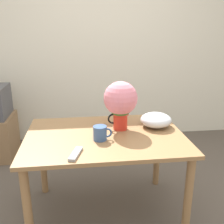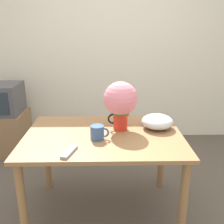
% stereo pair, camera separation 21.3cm
% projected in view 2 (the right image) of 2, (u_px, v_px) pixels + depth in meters
% --- Properties ---
extents(wall_back, '(8.00, 0.05, 2.60)m').
position_uv_depth(wall_back, '(113.00, 47.00, 3.56)').
color(wall_back, '#EDE5CC').
rests_on(wall_back, ground_plane).
extents(table, '(1.24, 0.89, 0.74)m').
position_uv_depth(table, '(104.00, 146.00, 2.11)').
color(table, olive).
rests_on(table, ground_plane).
extents(flower_vase, '(0.27, 0.27, 0.40)m').
position_uv_depth(flower_vase, '(121.00, 102.00, 2.11)').
color(flower_vase, red).
rests_on(flower_vase, table).
extents(coffee_mug, '(0.14, 0.10, 0.11)m').
position_uv_depth(coffee_mug, '(98.00, 133.00, 1.97)').
color(coffee_mug, '#385689').
rests_on(coffee_mug, table).
extents(white_bowl, '(0.26, 0.26, 0.12)m').
position_uv_depth(white_bowl, '(157.00, 122.00, 2.19)').
color(white_bowl, silver).
rests_on(white_bowl, table).
extents(remote_control, '(0.10, 0.19, 0.02)m').
position_uv_depth(remote_control, '(69.00, 152.00, 1.76)').
color(remote_control, '#999999').
rests_on(remote_control, table).
extents(tv_stand, '(0.59, 0.53, 0.52)m').
position_uv_depth(tv_stand, '(4.00, 132.00, 3.38)').
color(tv_stand, '#8E6B47').
rests_on(tv_stand, ground_plane).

